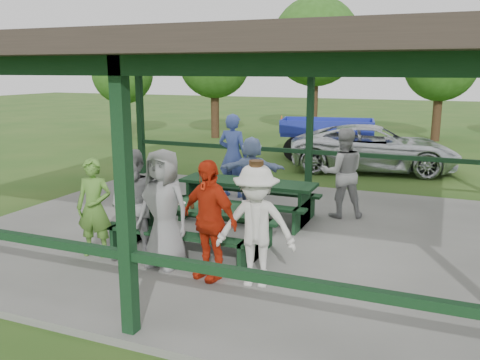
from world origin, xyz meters
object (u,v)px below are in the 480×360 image
at_px(spectator_blue, 233,155).
at_px(contestant_grey_mid, 164,209).
at_px(picnic_table_far, 248,195).
at_px(contestant_white_fedora, 256,226).
at_px(contestant_grey_left, 136,206).
at_px(contestant_red, 209,220).
at_px(farm_trailer, 327,138).
at_px(spectator_grey, 343,173).
at_px(pickup_truck, 374,148).
at_px(contestant_green, 94,208).
at_px(picnic_table_near, 193,222).
at_px(spectator_lblue, 252,172).

bearing_deg(spectator_blue, contestant_grey_mid, 101.65).
height_order(picnic_table_far, contestant_white_fedora, contestant_white_fedora).
relative_size(contestant_grey_left, contestant_red, 1.03).
xyz_separation_m(contestant_grey_left, contestant_grey_mid, (0.48, -0.00, 0.02)).
bearing_deg(contestant_grey_left, farm_trailer, 68.68).
distance_m(spectator_blue, spectator_grey, 2.73).
distance_m(spectator_grey, pickup_truck, 5.56).
bearing_deg(contestant_grey_mid, spectator_blue, 105.01).
height_order(contestant_red, spectator_blue, spectator_blue).
bearing_deg(contestant_green, picnic_table_near, 17.36).
height_order(spectator_lblue, pickup_truck, spectator_lblue).
relative_size(contestant_white_fedora, spectator_lblue, 1.14).
relative_size(contestant_grey_mid, farm_trailer, 0.42).
height_order(picnic_table_near, contestant_green, contestant_green).
distance_m(contestant_green, contestant_white_fedora, 2.71).
xyz_separation_m(contestant_grey_mid, spectator_blue, (-0.74, 4.29, 0.07)).
xyz_separation_m(picnic_table_near, pickup_truck, (1.67, 8.38, 0.10)).
bearing_deg(farm_trailer, contestant_red, -95.42).
bearing_deg(contestant_green, picnic_table_far, 48.47).
bearing_deg(farm_trailer, pickup_truck, -50.80).
relative_size(contestant_grey_left, spectator_blue, 0.91).
distance_m(picnic_table_far, pickup_truck, 6.56).
relative_size(contestant_grey_mid, spectator_grey, 1.00).
bearing_deg(picnic_table_far, contestant_grey_left, -104.16).
height_order(spectator_lblue, farm_trailer, spectator_lblue).
height_order(picnic_table_near, farm_trailer, farm_trailer).
relative_size(contestant_grey_mid, spectator_blue, 0.92).
bearing_deg(picnic_table_far, contestant_grey_mid, -94.60).
bearing_deg(contestant_white_fedora, contestant_grey_mid, 164.48).
distance_m(picnic_table_far, farm_trailer, 7.93).
distance_m(contestant_red, spectator_blue, 4.68).
xyz_separation_m(contestant_grey_mid, spectator_grey, (1.89, 3.60, 0.00)).
relative_size(contestant_white_fedora, farm_trailer, 0.41).
height_order(contestant_green, spectator_grey, spectator_grey).
xyz_separation_m(picnic_table_near, spectator_lblue, (-0.10, 2.87, 0.28)).
bearing_deg(pickup_truck, spectator_blue, 143.40).
xyz_separation_m(picnic_table_far, spectator_lblue, (-0.25, 0.87, 0.27)).
bearing_deg(pickup_truck, picnic_table_near, 159.20).
distance_m(contestant_green, farm_trailer, 10.78).
bearing_deg(spectator_grey, spectator_blue, -37.86).
bearing_deg(contestant_red, contestant_green, -164.96).
bearing_deg(picnic_table_far, pickup_truck, 76.62).
xyz_separation_m(spectator_blue, spectator_grey, (2.64, -0.69, -0.07)).
bearing_deg(contestant_red, spectator_lblue, 120.29).
distance_m(spectator_lblue, pickup_truck, 5.79).
xyz_separation_m(pickup_truck, farm_trailer, (-1.77, 1.54, 0.03)).
xyz_separation_m(contestant_red, spectator_blue, (-1.53, 4.42, 0.11)).
distance_m(contestant_grey_left, spectator_blue, 4.30).
bearing_deg(pickup_truck, contestant_grey_left, 156.86).
bearing_deg(contestant_grey_left, spectator_grey, 37.69).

